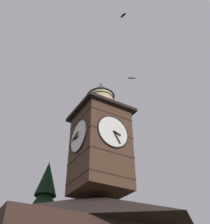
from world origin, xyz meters
The scene contains 3 objects.
clock_tower centered at (1.20, -0.20, 11.41)m, with size 4.22×4.22×9.70m.
flying_bird_high centered at (2.14, 4.90, 19.95)m, with size 0.25×0.51×0.12m.
flying_bird_low centered at (-2.69, -0.75, 19.98)m, with size 0.69×0.47×0.10m.
Camera 1 is at (10.01, 15.24, 1.52)m, focal length 43.25 mm.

